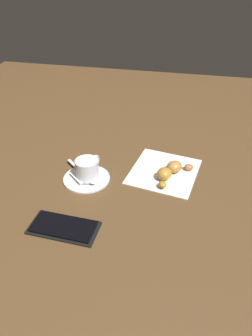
{
  "coord_description": "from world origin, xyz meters",
  "views": [
    {
      "loc": [
        -0.13,
        0.68,
        0.51
      ],
      "look_at": [
        0.01,
        0.0,
        0.03
      ],
      "focal_mm": 33.11,
      "sensor_mm": 36.0,
      "label": 1
    }
  ],
  "objects_px": {
    "espresso_cup": "(87,168)",
    "cell_phone": "(64,227)",
    "teaspoon": "(85,175)",
    "croissant": "(170,171)",
    "saucer": "(87,178)",
    "sugar_packet": "(78,177)",
    "napkin": "(164,171)"
  },
  "relations": [
    {
      "from": "saucer",
      "to": "espresso_cup",
      "type": "bearing_deg",
      "value": -179.13
    },
    {
      "from": "espresso_cup",
      "to": "napkin",
      "type": "distance_m",
      "value": 0.22
    },
    {
      "from": "napkin",
      "to": "teaspoon",
      "type": "bearing_deg",
      "value": 20.73
    },
    {
      "from": "teaspoon",
      "to": "espresso_cup",
      "type": "bearing_deg",
      "value": 174.18
    },
    {
      "from": "espresso_cup",
      "to": "napkin",
      "type": "relative_size",
      "value": 0.45
    },
    {
      "from": "teaspoon",
      "to": "sugar_packet",
      "type": "bearing_deg",
      "value": 38.77
    },
    {
      "from": "espresso_cup",
      "to": "teaspoon",
      "type": "relative_size",
      "value": 0.74
    },
    {
      "from": "napkin",
      "to": "cell_phone",
      "type": "height_order",
      "value": "cell_phone"
    },
    {
      "from": "teaspoon",
      "to": "croissant",
      "type": "height_order",
      "value": "croissant"
    },
    {
      "from": "saucer",
      "to": "teaspoon",
      "type": "relative_size",
      "value": 1.08
    },
    {
      "from": "espresso_cup",
      "to": "napkin",
      "type": "bearing_deg",
      "value": -158.25
    },
    {
      "from": "teaspoon",
      "to": "croissant",
      "type": "distance_m",
      "value": 0.23
    },
    {
      "from": "saucer",
      "to": "cell_phone",
      "type": "distance_m",
      "value": 0.19
    },
    {
      "from": "saucer",
      "to": "croissant",
      "type": "distance_m",
      "value": 0.23
    },
    {
      "from": "saucer",
      "to": "napkin",
      "type": "distance_m",
      "value": 0.22
    },
    {
      "from": "espresso_cup",
      "to": "sugar_packet",
      "type": "bearing_deg",
      "value": 25.96
    },
    {
      "from": "napkin",
      "to": "croissant",
      "type": "xyz_separation_m",
      "value": [
        -0.02,
        0.02,
        0.02
      ]
    },
    {
      "from": "croissant",
      "to": "sugar_packet",
      "type": "bearing_deg",
      "value": 17.1
    },
    {
      "from": "espresso_cup",
      "to": "teaspoon",
      "type": "distance_m",
      "value": 0.03
    },
    {
      "from": "espresso_cup",
      "to": "cell_phone",
      "type": "height_order",
      "value": "espresso_cup"
    },
    {
      "from": "croissant",
      "to": "cell_phone",
      "type": "height_order",
      "value": "croissant"
    },
    {
      "from": "sugar_packet",
      "to": "croissant",
      "type": "xyz_separation_m",
      "value": [
        -0.24,
        -0.07,
        0.01
      ]
    },
    {
      "from": "sugar_packet",
      "to": "napkin",
      "type": "relative_size",
      "value": 0.31
    },
    {
      "from": "sugar_packet",
      "to": "croissant",
      "type": "bearing_deg",
      "value": 59.06
    },
    {
      "from": "saucer",
      "to": "espresso_cup",
      "type": "relative_size",
      "value": 1.47
    },
    {
      "from": "espresso_cup",
      "to": "sugar_packet",
      "type": "height_order",
      "value": "espresso_cup"
    },
    {
      "from": "sugar_packet",
      "to": "teaspoon",
      "type": "bearing_deg",
      "value": 80.73
    },
    {
      "from": "sugar_packet",
      "to": "napkin",
      "type": "distance_m",
      "value": 0.24
    },
    {
      "from": "teaspoon",
      "to": "croissant",
      "type": "bearing_deg",
      "value": -164.75
    },
    {
      "from": "sugar_packet",
      "to": "cell_phone",
      "type": "bearing_deg",
      "value": -39.4
    },
    {
      "from": "croissant",
      "to": "saucer",
      "type": "bearing_deg",
      "value": 15.72
    },
    {
      "from": "teaspoon",
      "to": "cell_phone",
      "type": "xyz_separation_m",
      "value": [
        -0.01,
        0.19,
        -0.01
      ]
    }
  ]
}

